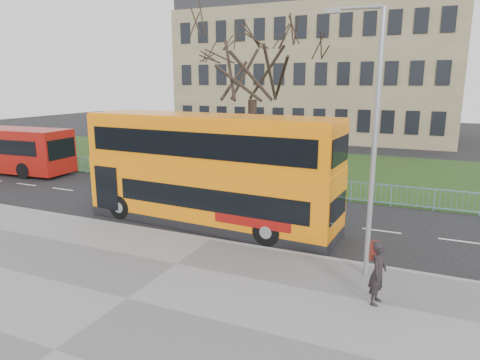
{
  "coord_description": "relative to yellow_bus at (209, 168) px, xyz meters",
  "views": [
    {
      "loc": [
        7.45,
        -15.63,
        6.13
      ],
      "look_at": [
        0.1,
        1.0,
        1.98
      ],
      "focal_mm": 32.0,
      "sensor_mm": 36.0,
      "label": 1
    }
  ],
  "objects": [
    {
      "name": "ground",
      "position": [
        1.09,
        -0.39,
        -2.55
      ],
      "size": [
        120.0,
        120.0,
        0.0
      ],
      "primitive_type": "plane",
      "color": "black",
      "rests_on": "ground"
    },
    {
      "name": "kerb",
      "position": [
        1.09,
        -1.94,
        -2.48
      ],
      "size": [
        80.0,
        0.2,
        0.14
      ],
      "primitive_type": "cube",
      "color": "gray",
      "rests_on": "ground"
    },
    {
      "name": "grass_verge",
      "position": [
        1.09,
        13.91,
        -2.51
      ],
      "size": [
        80.0,
        15.4,
        0.08
      ],
      "primitive_type": "cube",
      "color": "#1B3413",
      "rests_on": "ground"
    },
    {
      "name": "yellow_bus",
      "position": [
        0.0,
        0.0,
        0.0
      ],
      "size": [
        11.46,
        3.34,
        4.75
      ],
      "rotation": [
        0.0,
        0.0,
        -0.06
      ],
      "color": "orange",
      "rests_on": "ground"
    },
    {
      "name": "street_lamp",
      "position": [
        6.99,
        -2.74,
        2.04
      ],
      "size": [
        1.73,
        0.33,
        8.14
      ],
      "rotation": [
        0.0,
        0.0,
        0.1
      ],
      "color": "gray",
      "rests_on": "pavement"
    },
    {
      "name": "pavement",
      "position": [
        1.09,
        -7.14,
        -2.49
      ],
      "size": [
        80.0,
        10.5,
        0.12
      ],
      "primitive_type": "cube",
      "color": "slate",
      "rests_on": "ground"
    },
    {
      "name": "pedestrian",
      "position": [
        7.61,
        -4.52,
        -1.52
      ],
      "size": [
        0.52,
        0.72,
        1.82
      ],
      "primitive_type": "imported",
      "rotation": [
        0.0,
        0.0,
        1.43
      ],
      "color": "black",
      "rests_on": "pavement"
    },
    {
      "name": "civic_building",
      "position": [
        -3.91,
        34.61,
        4.45
      ],
      "size": [
        30.0,
        15.0,
        14.0
      ],
      "primitive_type": "cube",
      "color": "#7C6B4F",
      "rests_on": "ground"
    },
    {
      "name": "guard_railing",
      "position": [
        1.09,
        6.21,
        -2.0
      ],
      "size": [
        40.0,
        0.12,
        1.1
      ],
      "primitive_type": null,
      "color": "#6FA6C6",
      "rests_on": "ground"
    },
    {
      "name": "bare_tree",
      "position": [
        -1.91,
        9.61,
        3.5
      ],
      "size": [
        8.35,
        8.35,
        11.92
      ],
      "primitive_type": null,
      "color": "black",
      "rests_on": "grass_verge"
    }
  ]
}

